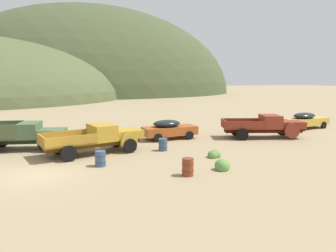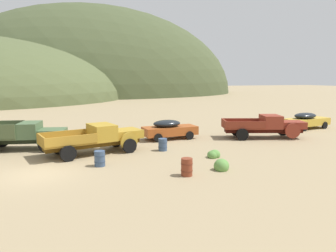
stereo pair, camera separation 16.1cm
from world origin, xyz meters
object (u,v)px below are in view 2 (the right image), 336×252
truck_mustard (101,138)px  oil_drum_foreground (100,158)px  car_faded_yellow (308,120)px  oil_drum_by_truck (187,167)px  truck_weathered_green (28,135)px  oil_drum_spare (163,145)px  car_oxide_orange (171,129)px  truck_rust_red (269,126)px

truck_mustard → oil_drum_foreground: size_ratio=7.83×
truck_mustard → car_faded_yellow: 20.69m
car_faded_yellow → oil_drum_by_truck: bearing=-159.0°
truck_mustard → oil_drum_by_truck: bearing=-76.1°
truck_weathered_green → car_faded_yellow: truck_weathered_green is taller
truck_mustard → oil_drum_spare: 4.16m
oil_drum_foreground → car_faded_yellow: bearing=19.2°
car_faded_yellow → oil_drum_spare: car_faded_yellow is taller
car_oxide_orange → car_faded_yellow: (14.35, 0.85, 0.00)m
oil_drum_by_truck → oil_drum_spare: bearing=84.9°
car_faded_yellow → oil_drum_by_truck: (-16.78, -10.42, -0.36)m
car_oxide_orange → truck_weathered_green: bearing=178.2°
truck_mustard → car_faded_yellow: bearing=-3.7°
oil_drum_spare → oil_drum_by_truck: bearing=-95.1°
car_oxide_orange → oil_drum_spare: car_oxide_orange is taller
truck_weathered_green → oil_drum_spare: truck_weathered_green is taller
car_oxide_orange → oil_drum_by_truck: size_ratio=5.19×
oil_drum_foreground → oil_drum_spare: size_ratio=1.05×
truck_weathered_green → oil_drum_by_truck: size_ratio=6.67×
truck_weathered_green → truck_rust_red: truck_weathered_green is taller
truck_weathered_green → oil_drum_foreground: 7.23m
truck_weathered_green → truck_rust_red: (18.40, -1.60, -0.00)m
car_oxide_orange → truck_rust_red: (7.76, -2.12, 0.20)m
car_oxide_orange → oil_drum_spare: bearing=-121.3°
car_faded_yellow → truck_mustard: bearing=-180.0°
oil_drum_by_truck → truck_mustard: bearing=118.4°
oil_drum_spare → car_faded_yellow: bearing=16.0°
oil_drum_spare → car_oxide_orange: bearing=63.3°
oil_drum_foreground → truck_rust_red: bearing=16.7°
truck_weathered_green → oil_drum_foreground: size_ratio=6.91×
truck_rust_red → oil_drum_by_truck: bearing=-126.4°
car_oxide_orange → oil_drum_spare: (-1.92, -3.82, -0.39)m
car_faded_yellow → oil_drum_spare: (-16.27, -4.67, -0.40)m
truck_weathered_green → truck_mustard: (4.68, -2.51, -0.01)m
truck_weathered_green → oil_drum_by_truck: (8.21, -9.04, -0.56)m
car_oxide_orange → oil_drum_by_truck: bearing=-108.9°
truck_weathered_green → truck_mustard: bearing=-17.6°
truck_mustard → oil_drum_spare: bearing=-25.5°
truck_weathered_green → truck_rust_red: 18.47m
oil_drum_spare → truck_rust_red: bearing=10.0°
truck_weathered_green → car_faded_yellow: bearing=13.8°
oil_drum_spare → truck_weathered_green: bearing=159.3°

